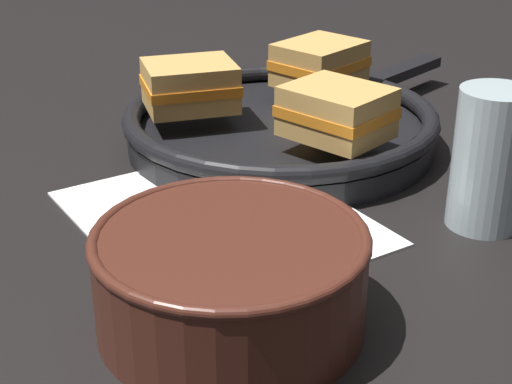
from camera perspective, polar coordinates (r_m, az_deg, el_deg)
ground_plane at (r=0.65m, az=-2.38°, el=-2.13°), size 4.00×4.00×0.00m
napkin at (r=0.66m, az=-2.41°, el=-1.68°), size 0.28×0.25×0.00m
soup_bowl at (r=0.51m, az=-1.88°, el=-5.88°), size 0.18×0.18×0.07m
spoon at (r=0.61m, az=-2.21°, el=-3.42°), size 0.13×0.09×0.01m
skillet at (r=0.80m, az=1.88°, el=4.83°), size 0.32×0.45×0.04m
sandwich_near_left at (r=0.72m, az=5.71°, el=5.88°), size 0.10×0.08×0.05m
sandwich_near_right at (r=0.86m, az=4.65°, el=9.31°), size 0.08×0.10×0.05m
sandwich_far_left at (r=0.79m, az=-4.83°, el=7.73°), size 0.11×0.11×0.05m
drinking_glass at (r=0.65m, az=16.65°, el=2.30°), size 0.06×0.06×0.12m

